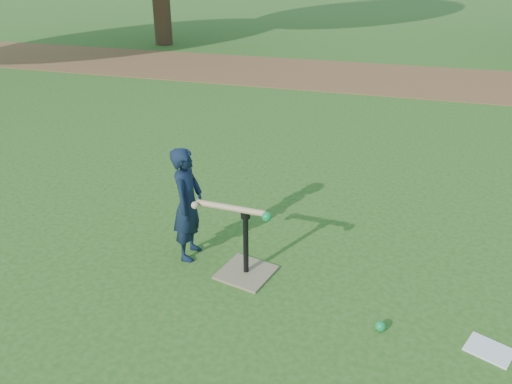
# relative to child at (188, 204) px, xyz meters

# --- Properties ---
(ground) EXTENTS (80.00, 80.00, 0.00)m
(ground) POSITION_rel_child_xyz_m (0.80, 0.09, -0.53)
(ground) COLOR #285116
(ground) RESTS_ON ground
(dirt_strip) EXTENTS (24.00, 3.00, 0.01)m
(dirt_strip) POSITION_rel_child_xyz_m (0.80, 7.59, -0.52)
(dirt_strip) COLOR brown
(dirt_strip) RESTS_ON ground
(child) EXTENTS (0.27, 0.40, 1.05)m
(child) POSITION_rel_child_xyz_m (0.00, 0.00, 0.00)
(child) COLOR black
(child) RESTS_ON ground
(wiffle_ball_ground) EXTENTS (0.08, 0.08, 0.08)m
(wiffle_ball_ground) POSITION_rel_child_xyz_m (1.75, -0.54, -0.49)
(wiffle_ball_ground) COLOR #0C843B
(wiffle_ball_ground) RESTS_ON ground
(clipboard) EXTENTS (0.37, 0.33, 0.01)m
(clipboard) POSITION_rel_child_xyz_m (2.50, -0.53, -0.52)
(clipboard) COLOR white
(clipboard) RESTS_ON ground
(batting_tee) EXTENTS (0.52, 0.52, 0.61)m
(batting_tee) POSITION_rel_child_xyz_m (0.58, -0.14, -0.42)
(batting_tee) COLOR #817152
(batting_tee) RESTS_ON ground
(swing_action) EXTENTS (0.70, 0.15, 0.08)m
(swing_action) POSITION_rel_child_xyz_m (0.50, -0.18, 0.11)
(swing_action) COLOR tan
(swing_action) RESTS_ON ground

